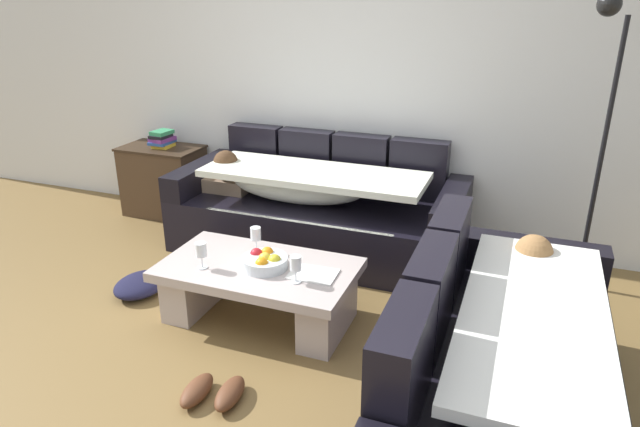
% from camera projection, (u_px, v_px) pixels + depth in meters
% --- Properties ---
extents(ground_plane, '(14.00, 14.00, 0.00)m').
position_uv_depth(ground_plane, '(196.00, 359.00, 3.22)').
color(ground_plane, brown).
extents(back_wall, '(9.00, 0.10, 2.70)m').
position_uv_depth(back_wall, '(328.00, 70.00, 4.59)').
color(back_wall, silver).
rests_on(back_wall, ground_plane).
extents(couch_along_wall, '(2.25, 0.92, 0.88)m').
position_uv_depth(couch_along_wall, '(314.00, 210.00, 4.48)').
color(couch_along_wall, black).
rests_on(couch_along_wall, ground_plane).
extents(couch_near_window, '(0.92, 1.99, 0.88)m').
position_uv_depth(couch_near_window, '(503.00, 370.00, 2.58)').
color(couch_near_window, black).
rests_on(couch_near_window, ground_plane).
extents(coffee_table, '(1.20, 0.68, 0.38)m').
position_uv_depth(coffee_table, '(259.00, 286.00, 3.52)').
color(coffee_table, '#BAACA9').
rests_on(coffee_table, ground_plane).
extents(fruit_bowl, '(0.28, 0.28, 0.10)m').
position_uv_depth(fruit_bowl, '(265.00, 261.00, 3.43)').
color(fruit_bowl, silver).
rests_on(fruit_bowl, coffee_table).
extents(wine_glass_near_left, '(0.07, 0.07, 0.17)m').
position_uv_depth(wine_glass_near_left, '(201.00, 251.00, 3.40)').
color(wine_glass_near_left, silver).
rests_on(wine_glass_near_left, coffee_table).
extents(wine_glass_near_right, '(0.07, 0.07, 0.17)m').
position_uv_depth(wine_glass_near_right, '(296.00, 264.00, 3.23)').
color(wine_glass_near_right, silver).
rests_on(wine_glass_near_right, coffee_table).
extents(wine_glass_far_back, '(0.07, 0.07, 0.17)m').
position_uv_depth(wine_glass_far_back, '(256.00, 235.00, 3.62)').
color(wine_glass_far_back, silver).
rests_on(wine_glass_far_back, coffee_table).
extents(open_magazine, '(0.29, 0.22, 0.01)m').
position_uv_depth(open_magazine, '(313.00, 274.00, 3.35)').
color(open_magazine, white).
rests_on(open_magazine, coffee_table).
extents(side_cabinet, '(0.72, 0.44, 0.64)m').
position_uv_depth(side_cabinet, '(164.00, 181.00, 5.20)').
color(side_cabinet, '#483321').
rests_on(side_cabinet, ground_plane).
extents(book_stack_on_cabinet, '(0.18, 0.22, 0.15)m').
position_uv_depth(book_stack_on_cabinet, '(162.00, 139.00, 5.05)').
color(book_stack_on_cabinet, gold).
rests_on(book_stack_on_cabinet, side_cabinet).
extents(floor_lamp, '(0.33, 0.31, 1.95)m').
position_uv_depth(floor_lamp, '(597.00, 132.00, 3.58)').
color(floor_lamp, black).
rests_on(floor_lamp, ground_plane).
extents(pair_of_shoes, '(0.31, 0.32, 0.09)m').
position_uv_depth(pair_of_shoes, '(213.00, 392.00, 2.88)').
color(pair_of_shoes, '#59331E').
rests_on(pair_of_shoes, ground_plane).
extents(crumpled_garment, '(0.34, 0.42, 0.12)m').
position_uv_depth(crumpled_garment, '(140.00, 285.00, 3.90)').
color(crumpled_garment, '#191933').
rests_on(crumpled_garment, ground_plane).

